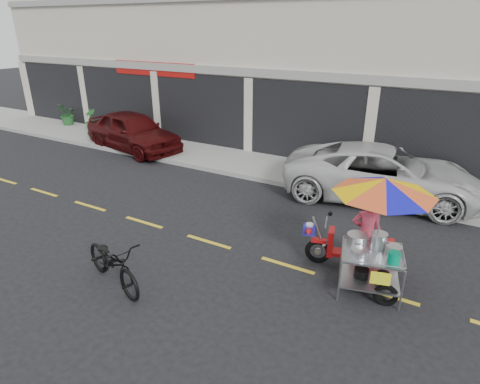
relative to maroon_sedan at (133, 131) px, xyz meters
The scene contains 9 objects.
ground 9.99m from the maroon_sedan, 28.17° to the right, with size 90.00×90.00×0.00m, color black.
sidewalk 8.84m from the maroon_sedan, ahead, with size 45.00×3.00×0.15m, color gray.
centerline 9.99m from the maroon_sedan, 28.17° to the right, with size 42.00×0.10×0.01m, color gold.
maroon_sedan is the anchor object (origin of this frame).
white_pickup 9.67m from the maroon_sedan, ahead, with size 2.54×5.51×1.53m, color beige.
plant_tall 5.60m from the maroon_sedan, 167.37° to the left, with size 0.94×0.82×1.05m, color #1F5624.
plant_short 3.69m from the maroon_sedan, 164.57° to the left, with size 0.55×0.55×0.99m, color #1F5624.
near_bicycle 9.30m from the maroon_sedan, 48.68° to the right, with size 0.66×1.89×1.00m, color black.
food_vendor_rig 11.27m from the maroon_sedan, 23.33° to the right, with size 2.63×2.16×2.33m.
Camera 1 is at (2.71, -6.72, 4.68)m, focal length 30.00 mm.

